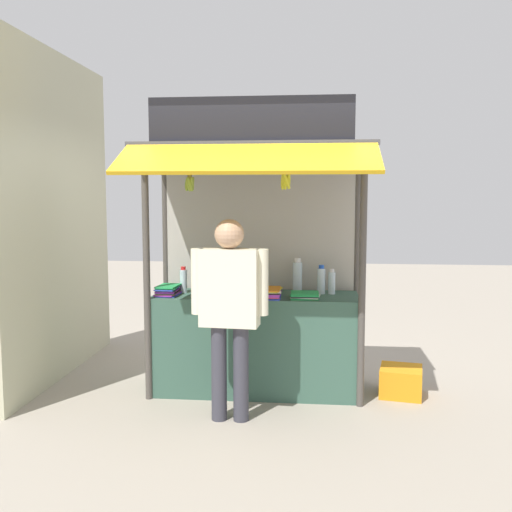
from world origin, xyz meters
TOP-DOWN VIEW (x-y plane):
  - ground_plane at (0.00, 0.00)m, footprint 20.00×20.00m
  - stall_counter at (0.00, 0.00)m, footprint 1.83×0.60m
  - stall_structure at (0.00, 0.05)m, footprint 2.03×1.40m
  - water_bottle_left at (0.37, 0.19)m, footprint 0.09×0.09m
  - water_bottle_front_left at (0.68, 0.10)m, footprint 0.06×0.06m
  - water_bottle_center at (-0.37, 0.22)m, footprint 0.08×0.08m
  - water_bottle_back_right at (-0.67, 0.03)m, footprint 0.07×0.07m
  - water_bottle_far_right at (-0.39, 0.08)m, footprint 0.08×0.08m
  - water_bottle_right at (0.59, 0.10)m, footprint 0.07×0.07m
  - magazine_stack_front_right at (0.14, -0.15)m, footprint 0.21×0.31m
  - magazine_stack_mid_right at (-0.26, -0.12)m, footprint 0.22×0.26m
  - magazine_stack_back_left at (0.44, -0.14)m, footprint 0.27×0.25m
  - magazine_stack_mid_left at (-0.78, -0.12)m, footprint 0.20×0.29m
  - banana_bunch_rightmost at (-0.51, -0.40)m, footprint 0.10×0.09m
  - banana_bunch_inner_right at (0.28, -0.40)m, footprint 0.09×0.10m
  - vendor_person at (-0.14, -0.71)m, footprint 0.61×0.23m
  - plastic_crate at (1.30, -0.00)m, footprint 0.42×0.42m
  - neighbour_wall at (-2.02, 0.30)m, footprint 0.20×2.40m

SIDE VIEW (x-z plane):
  - ground_plane at x=0.00m, z-range 0.00..0.00m
  - plastic_crate at x=1.30m, z-range 0.00..0.25m
  - stall_counter at x=0.00m, z-range 0.00..0.89m
  - magazine_stack_mid_right at x=-0.26m, z-range 0.89..0.94m
  - magazine_stack_back_left at x=0.44m, z-range 0.89..0.94m
  - magazine_stack_front_right at x=0.14m, z-range 0.89..0.98m
  - magazine_stack_mid_left at x=-0.78m, z-range 0.89..0.98m
  - vendor_person at x=-0.14m, z-range 0.16..1.76m
  - water_bottle_front_left at x=0.68m, z-range 0.88..1.11m
  - water_bottle_back_right at x=-0.67m, z-range 0.88..1.13m
  - water_bottle_right at x=0.59m, z-range 0.88..1.15m
  - water_bottle_far_right at x=-0.39m, z-range 0.88..1.17m
  - water_bottle_center at x=-0.37m, z-range 0.88..1.18m
  - water_bottle_left at x=0.37m, z-range 0.88..1.19m
  - stall_structure at x=0.00m, z-range 0.25..2.81m
  - neighbour_wall at x=-2.02m, z-range 0.00..3.14m
  - banana_bunch_rightmost at x=-0.51m, z-range 1.74..2.01m
  - banana_bunch_inner_right at x=0.28m, z-range 1.77..2.03m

